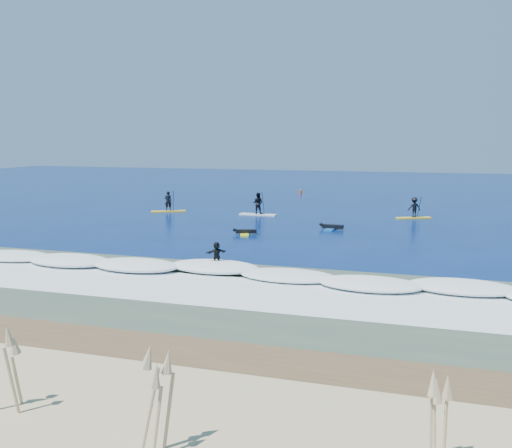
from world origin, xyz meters
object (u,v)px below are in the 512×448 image
(sup_paddler_right, at_px, (414,209))
(wave_surfer, at_px, (217,255))
(marker_buoy, at_px, (301,192))
(prone_paddler_near, at_px, (245,232))
(prone_paddler_far, at_px, (331,227))
(sup_paddler_left, at_px, (168,204))
(sup_paddler_center, at_px, (258,205))

(sup_paddler_right, relative_size, wave_surfer, 1.77)
(wave_surfer, bearing_deg, marker_buoy, 55.28)
(wave_surfer, height_order, marker_buoy, wave_surfer)
(sup_paddler_right, bearing_deg, prone_paddler_near, -160.29)
(prone_paddler_far, bearing_deg, wave_surfer, 170.47)
(sup_paddler_left, distance_m, wave_surfer, 23.96)
(marker_buoy, bearing_deg, prone_paddler_far, -72.22)
(sup_paddler_right, relative_size, prone_paddler_far, 1.28)
(prone_paddler_near, bearing_deg, sup_paddler_left, 30.83)
(sup_paddler_left, bearing_deg, sup_paddler_center, -26.60)
(marker_buoy, bearing_deg, wave_surfer, -83.37)
(sup_paddler_right, distance_m, wave_surfer, 24.36)
(sup_paddler_left, distance_m, sup_paddler_right, 21.87)
(sup_paddler_left, xyz_separation_m, marker_buoy, (7.99, 19.64, -0.38))
(prone_paddler_far, relative_size, marker_buoy, 3.32)
(sup_paddler_center, distance_m, marker_buoy, 19.33)
(prone_paddler_far, height_order, wave_surfer, wave_surfer)
(sup_paddler_left, height_order, sup_paddler_right, sup_paddler_left)
(sup_paddler_left, xyz_separation_m, wave_surfer, (12.64, -20.36, 0.07))
(sup_paddler_center, distance_m, wave_surfer, 21.09)
(sup_paddler_left, distance_m, sup_paddler_center, 8.54)
(sup_paddler_left, height_order, prone_paddler_near, sup_paddler_left)
(prone_paddler_far, xyz_separation_m, marker_buoy, (-8.10, 25.25, 0.14))
(sup_paddler_center, xyz_separation_m, prone_paddler_near, (2.08, -9.94, -0.71))
(sup_paddler_center, relative_size, sup_paddler_right, 1.11)
(prone_paddler_far, bearing_deg, sup_paddler_left, 74.40)
(sup_paddler_left, relative_size, sup_paddler_center, 0.95)
(sup_paddler_right, bearing_deg, marker_buoy, 101.31)
(sup_paddler_right, distance_m, prone_paddler_near, 16.27)
(prone_paddler_near, xyz_separation_m, prone_paddler_far, (5.47, 4.01, 0.01))
(sup_paddler_left, xyz_separation_m, prone_paddler_near, (10.62, -9.61, -0.54))
(prone_paddler_far, bearing_deg, prone_paddler_near, 129.85)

